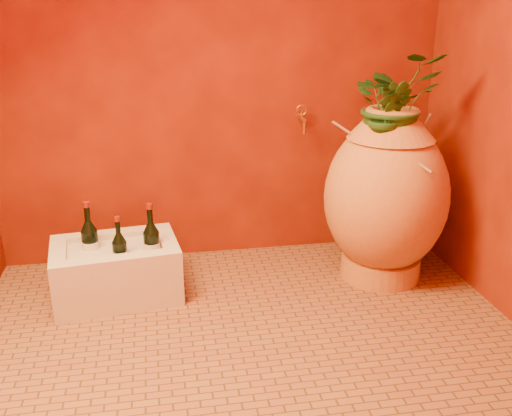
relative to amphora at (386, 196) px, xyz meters
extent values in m
plane|color=brown|center=(-0.82, -0.51, -0.46)|extent=(2.50, 2.50, 0.00)
cube|color=#551104|center=(-0.82, 0.49, 0.79)|extent=(2.50, 0.02, 2.50)
cylinder|color=#C47837|center=(0.00, 0.00, -0.40)|extent=(0.54, 0.54, 0.12)
ellipsoid|color=#C47837|center=(0.00, 0.00, -0.01)|extent=(0.83, 0.83, 0.81)
cone|color=#C47837|center=(0.00, 0.00, 0.37)|extent=(0.57, 0.57, 0.12)
torus|color=#C47837|center=(0.00, 0.00, 0.44)|extent=(0.35, 0.35, 0.05)
cylinder|color=olive|center=(-0.08, -0.05, 0.26)|extent=(0.42, 0.30, 0.28)
cylinder|color=olive|center=(-0.02, -0.12, 0.29)|extent=(0.22, 0.39, 0.17)
cylinder|color=olive|center=(0.10, -0.08, 0.31)|extent=(0.27, 0.25, 0.23)
cube|color=#C1B4A0|center=(-1.42, 0.02, -0.33)|extent=(0.66, 0.49, 0.26)
cube|color=#C1B4A0|center=(-1.42, 0.19, -0.19)|extent=(0.62, 0.15, 0.03)
cube|color=#C1B4A0|center=(-1.42, -0.15, -0.19)|extent=(0.62, 0.15, 0.03)
cube|color=#C1B4A0|center=(-1.68, 0.02, -0.19)|extent=(0.11, 0.27, 0.03)
cube|color=#C1B4A0|center=(-1.15, 0.02, -0.19)|extent=(0.11, 0.27, 0.03)
cylinder|color=black|center=(-1.53, 0.05, -0.21)|extent=(0.08, 0.08, 0.19)
cone|color=black|center=(-1.53, 0.05, -0.08)|extent=(0.08, 0.08, 0.05)
cylinder|color=black|center=(-1.53, 0.05, -0.02)|extent=(0.03, 0.03, 0.08)
cylinder|color=maroon|center=(-1.53, 0.05, 0.03)|extent=(0.03, 0.03, 0.03)
cylinder|color=silver|center=(-1.53, 0.05, -0.21)|extent=(0.09, 0.09, 0.09)
cylinder|color=black|center=(-1.23, -0.01, -0.21)|extent=(0.08, 0.08, 0.19)
cone|color=black|center=(-1.23, -0.01, -0.09)|extent=(0.08, 0.08, 0.05)
cylinder|color=black|center=(-1.23, -0.01, -0.02)|extent=(0.03, 0.03, 0.07)
cylinder|color=maroon|center=(-1.23, -0.01, 0.02)|extent=(0.03, 0.03, 0.03)
cylinder|color=silver|center=(-1.23, -0.01, -0.21)|extent=(0.08, 0.08, 0.08)
cylinder|color=black|center=(-1.38, -0.06, -0.22)|extent=(0.07, 0.07, 0.17)
cone|color=black|center=(-1.38, -0.06, -0.11)|extent=(0.07, 0.07, 0.05)
cylinder|color=black|center=(-1.38, -0.06, -0.06)|extent=(0.02, 0.02, 0.07)
cylinder|color=maroon|center=(-1.38, -0.06, -0.01)|extent=(0.03, 0.03, 0.02)
cylinder|color=silver|center=(-1.38, -0.06, -0.22)|extent=(0.07, 0.07, 0.07)
cylinder|color=#B57D29|center=(-0.36, 0.42, 0.34)|extent=(0.02, 0.13, 0.02)
cylinder|color=#B57D29|center=(-0.36, 0.36, 0.31)|extent=(0.02, 0.02, 0.07)
torus|color=#B57D29|center=(-0.36, 0.42, 0.39)|extent=(0.07, 0.01, 0.07)
cylinder|color=#B57D29|center=(-0.36, 0.42, 0.37)|extent=(0.01, 0.01, 0.05)
imported|color=#1C4819|center=(0.00, 0.00, 0.49)|extent=(0.51, 0.46, 0.50)
imported|color=#1C4819|center=(-0.06, -0.09, 0.44)|extent=(0.25, 0.24, 0.36)
camera|label=1|loc=(-1.18, -2.68, 0.96)|focal=40.00mm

